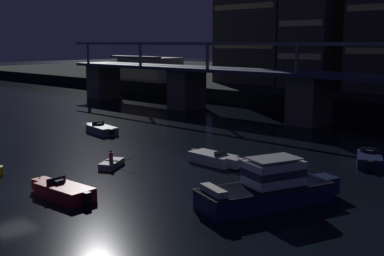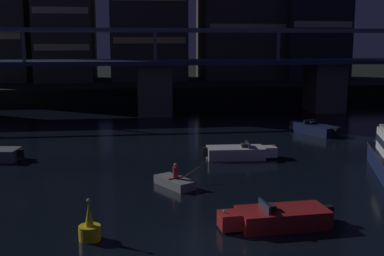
{
  "view_description": "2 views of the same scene",
  "coord_description": "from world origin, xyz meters",
  "px_view_note": "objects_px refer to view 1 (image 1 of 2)",
  "views": [
    {
      "loc": [
        29.24,
        -13.96,
        9.37
      ],
      "look_at": [
        2.45,
        14.09,
        2.63
      ],
      "focal_mm": 46.27,
      "sensor_mm": 36.0,
      "label": 1
    },
    {
      "loc": [
        -2.99,
        -18.28,
        8.0
      ],
      "look_at": [
        1.15,
        12.98,
        2.47
      ],
      "focal_mm": 46.19,
      "sensor_mm": 36.0,
      "label": 2
    }
  ],
  "objects_px": {
    "speedboat_near_right": "(63,191)",
    "dinghy_with_paddler": "(112,163)",
    "river_bridge": "(309,90)",
    "waterfront_pavilion": "(149,69)",
    "tower_west_tall": "(321,7)",
    "cabin_cruiser_near_left": "(269,187)",
    "speedboat_mid_center": "(101,129)",
    "speedboat_mid_left": "(215,159)",
    "speedboat_near_center": "(369,159)"
  },
  "relations": [
    {
      "from": "speedboat_near_right",
      "to": "speedboat_near_center",
      "type": "bearing_deg",
      "value": 64.86
    },
    {
      "from": "speedboat_near_right",
      "to": "speedboat_mid_center",
      "type": "distance_m",
      "value": 21.63
    },
    {
      "from": "speedboat_mid_center",
      "to": "dinghy_with_paddler",
      "type": "height_order",
      "value": "dinghy_with_paddler"
    },
    {
      "from": "speedboat_near_center",
      "to": "cabin_cruiser_near_left",
      "type": "bearing_deg",
      "value": -89.89
    },
    {
      "from": "tower_west_tall",
      "to": "speedboat_mid_left",
      "type": "distance_m",
      "value": 49.62
    },
    {
      "from": "river_bridge",
      "to": "waterfront_pavilion",
      "type": "xyz_separation_m",
      "value": [
        -40.99,
        11.91,
        0.42
      ]
    },
    {
      "from": "tower_west_tall",
      "to": "waterfront_pavilion",
      "type": "xyz_separation_m",
      "value": [
        -29.18,
        -10.94,
        -10.46
      ]
    },
    {
      "from": "speedboat_near_right",
      "to": "dinghy_with_paddler",
      "type": "distance_m",
      "value": 7.71
    },
    {
      "from": "speedboat_near_right",
      "to": "dinghy_with_paddler",
      "type": "relative_size",
      "value": 1.86
    },
    {
      "from": "tower_west_tall",
      "to": "dinghy_with_paddler",
      "type": "distance_m",
      "value": 53.96
    },
    {
      "from": "waterfront_pavilion",
      "to": "river_bridge",
      "type": "bearing_deg",
      "value": -16.21
    },
    {
      "from": "dinghy_with_paddler",
      "to": "waterfront_pavilion",
      "type": "bearing_deg",
      "value": 135.58
    },
    {
      "from": "tower_west_tall",
      "to": "river_bridge",
      "type": "bearing_deg",
      "value": -62.68
    },
    {
      "from": "speedboat_near_center",
      "to": "speedboat_near_right",
      "type": "distance_m",
      "value": 23.31
    },
    {
      "from": "waterfront_pavilion",
      "to": "speedboat_mid_center",
      "type": "bearing_deg",
      "value": -48.32
    },
    {
      "from": "waterfront_pavilion",
      "to": "speedboat_mid_left",
      "type": "height_order",
      "value": "waterfront_pavilion"
    },
    {
      "from": "tower_west_tall",
      "to": "speedboat_mid_center",
      "type": "distance_m",
      "value": 45.21
    },
    {
      "from": "cabin_cruiser_near_left",
      "to": "speedboat_mid_center",
      "type": "xyz_separation_m",
      "value": [
        -25.97,
        6.94,
        -0.64
      ]
    },
    {
      "from": "river_bridge",
      "to": "speedboat_near_right",
      "type": "xyz_separation_m",
      "value": [
        3.44,
        -34.47,
        -3.61
      ]
    },
    {
      "from": "speedboat_near_right",
      "to": "speedboat_mid_left",
      "type": "relative_size",
      "value": 1.0
    },
    {
      "from": "river_bridge",
      "to": "waterfront_pavilion",
      "type": "relative_size",
      "value": 6.82
    },
    {
      "from": "speedboat_mid_left",
      "to": "speedboat_mid_center",
      "type": "distance_m",
      "value": 17.29
    },
    {
      "from": "cabin_cruiser_near_left",
      "to": "dinghy_with_paddler",
      "type": "distance_m",
      "value": 13.86
    },
    {
      "from": "tower_west_tall",
      "to": "dinghy_with_paddler",
      "type": "relative_size",
      "value": 9.18
    },
    {
      "from": "waterfront_pavilion",
      "to": "speedboat_mid_center",
      "type": "relative_size",
      "value": 2.37
    },
    {
      "from": "dinghy_with_paddler",
      "to": "tower_west_tall",
      "type": "bearing_deg",
      "value": 102.64
    },
    {
      "from": "speedboat_near_right",
      "to": "dinghy_with_paddler",
      "type": "height_order",
      "value": "dinghy_with_paddler"
    },
    {
      "from": "cabin_cruiser_near_left",
      "to": "waterfront_pavilion",
      "type": "bearing_deg",
      "value": 144.47
    },
    {
      "from": "dinghy_with_paddler",
      "to": "speedboat_mid_center",
      "type": "bearing_deg",
      "value": 147.13
    },
    {
      "from": "speedboat_mid_left",
      "to": "dinghy_with_paddler",
      "type": "relative_size",
      "value": 1.86
    },
    {
      "from": "tower_west_tall",
      "to": "speedboat_near_center",
      "type": "bearing_deg",
      "value": -55.23
    },
    {
      "from": "speedboat_mid_center",
      "to": "dinghy_with_paddler",
      "type": "distance_m",
      "value": 14.48
    },
    {
      "from": "cabin_cruiser_near_left",
      "to": "speedboat_near_right",
      "type": "height_order",
      "value": "cabin_cruiser_near_left"
    },
    {
      "from": "waterfront_pavilion",
      "to": "cabin_cruiser_near_left",
      "type": "bearing_deg",
      "value": -35.53
    },
    {
      "from": "river_bridge",
      "to": "speedboat_near_right",
      "type": "height_order",
      "value": "river_bridge"
    },
    {
      "from": "river_bridge",
      "to": "cabin_cruiser_near_left",
      "type": "relative_size",
      "value": 9.08
    },
    {
      "from": "speedboat_near_right",
      "to": "speedboat_mid_center",
      "type": "xyz_separation_m",
      "value": [
        -16.04,
        14.51,
        0.0
      ]
    },
    {
      "from": "tower_west_tall",
      "to": "cabin_cruiser_near_left",
      "type": "distance_m",
      "value": 57.46
    },
    {
      "from": "speedboat_mid_left",
      "to": "dinghy_with_paddler",
      "type": "bearing_deg",
      "value": -129.4
    },
    {
      "from": "waterfront_pavilion",
      "to": "speedboat_mid_left",
      "type": "relative_size",
      "value": 2.38
    },
    {
      "from": "speedboat_mid_left",
      "to": "speedboat_mid_center",
      "type": "relative_size",
      "value": 1.0
    },
    {
      "from": "cabin_cruiser_near_left",
      "to": "river_bridge",
      "type": "bearing_deg",
      "value": 116.42
    },
    {
      "from": "waterfront_pavilion",
      "to": "speedboat_near_center",
      "type": "distance_m",
      "value": 60.06
    },
    {
      "from": "tower_west_tall",
      "to": "waterfront_pavilion",
      "type": "relative_size",
      "value": 2.07
    },
    {
      "from": "speedboat_mid_left",
      "to": "tower_west_tall",
      "type": "bearing_deg",
      "value": 110.23
    },
    {
      "from": "river_bridge",
      "to": "speedboat_near_center",
      "type": "distance_m",
      "value": 19.23
    },
    {
      "from": "tower_west_tall",
      "to": "speedboat_near_center",
      "type": "distance_m",
      "value": 46.42
    },
    {
      "from": "river_bridge",
      "to": "speedboat_near_center",
      "type": "bearing_deg",
      "value": -45.07
    },
    {
      "from": "cabin_cruiser_near_left",
      "to": "speedboat_mid_center",
      "type": "distance_m",
      "value": 26.89
    },
    {
      "from": "cabin_cruiser_near_left",
      "to": "speedboat_mid_center",
      "type": "relative_size",
      "value": 1.78
    }
  ]
}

